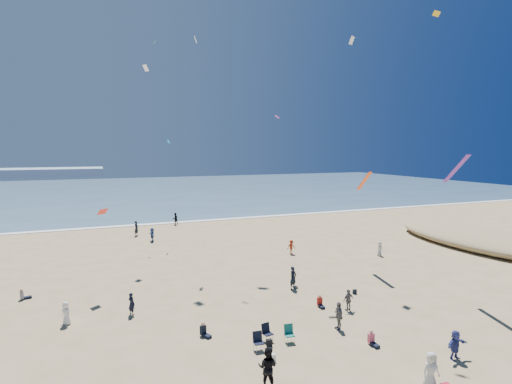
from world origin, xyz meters
name	(u,v)px	position (x,y,z in m)	size (l,w,h in m)	color
ocean	(127,191)	(0.00, 95.00, 0.03)	(220.00, 100.00, 0.06)	#476B84
surf_line	(151,224)	(0.00, 45.00, 0.04)	(220.00, 1.20, 0.08)	white
standing_flyers	(256,277)	(4.49, 14.27, 0.85)	(29.81, 50.98, 1.94)	navy
seated_group	(235,335)	(-0.02, 6.22, 0.42)	(20.58, 26.04, 0.84)	white
chair_cluster	(272,336)	(1.87, 5.18, 0.50)	(2.67, 1.48, 1.00)	black
white_tote	(272,358)	(1.12, 3.51, 0.20)	(0.35, 0.20, 0.40)	silver
black_backpack	(269,343)	(1.66, 5.11, 0.19)	(0.30, 0.22, 0.38)	black
navy_bag	(355,292)	(10.99, 10.16, 0.17)	(0.28, 0.18, 0.34)	black
kites_aloft	(305,97)	(8.35, 13.62, 15.12)	(43.83, 45.03, 27.06)	#199DDC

